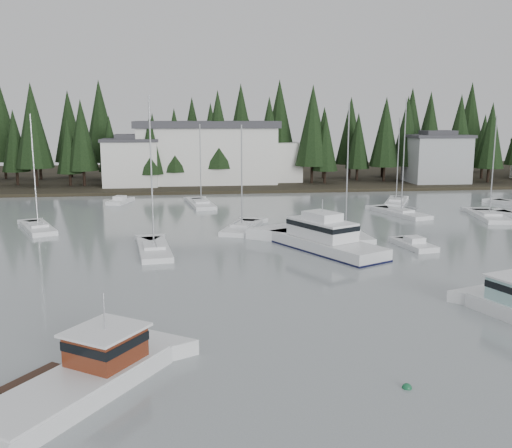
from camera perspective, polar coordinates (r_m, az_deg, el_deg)
The scene contains 19 objects.
ground at distance 24.96m, azimuth 14.92°, elevation -18.86°, with size 260.00×260.00×0.00m, color gray.
far_shore_land at distance 117.99m, azimuth -2.71°, elevation 4.76°, with size 240.00×54.00×1.00m, color black.
conifer_treeline at distance 107.09m, azimuth -2.27°, elevation 4.16°, with size 200.00×22.00×20.00m, color black, non-canonical shape.
house_west at distance 99.78m, azimuth -12.38°, elevation 6.13°, with size 9.54×7.42×8.75m.
house_east_a at distance 107.94m, azimuth 17.62°, elevation 6.34°, with size 10.60×8.48×9.25m.
harbor_inn at distance 102.74m, azimuth -3.79°, elevation 7.11°, with size 29.50×11.50×10.90m.
lobster_boat_brown at distance 27.55m, azimuth -16.95°, elevation -14.73°, with size 8.19×9.90×4.83m.
cabin_cruiser_center at distance 52.95m, azimuth 6.88°, elevation -1.76°, with size 9.33×13.05×5.44m.
sailboat_1 at distance 52.94m, azimuth -10.16°, elevation -2.67°, with size 3.84×9.44×14.54m.
sailboat_4 at distance 60.70m, azimuth 8.94°, elevation -0.93°, with size 3.24×10.83×14.04m.
sailboat_5 at distance 66.37m, azimuth -20.94°, elevation -0.51°, with size 5.61×8.47×12.99m.
sailboat_6 at distance 62.15m, azimuth -1.42°, elevation -0.54°, with size 5.52×8.63×11.87m.
sailboat_8 at distance 73.90m, azimuth 14.30°, elevation 0.96°, with size 5.21×9.25×14.92m.
sailboat_9 at distance 79.45m, azimuth -5.50°, elevation 1.88°, with size 4.02×9.32×11.73m.
sailboat_11 at distance 83.27m, azimuth 13.82°, elevation 2.04°, with size 5.87×8.59×12.56m.
sailboat_12 at distance 74.86m, azimuth 22.28°, elevation 0.59°, with size 4.52×8.98×12.81m.
runabout_1 at distance 55.91m, azimuth 15.53°, elevation -2.13°, with size 3.01×5.39×1.42m.
runabout_3 at distance 83.76m, azimuth -13.45°, elevation 2.14°, with size 3.53×5.48×1.42m.
mooring_buoy_green at distance 27.86m, azimuth 14.85°, elevation -15.58°, with size 0.45×0.45×0.45m, color #145933.
Camera 1 is at (-8.55, -20.05, 12.16)m, focal length 40.00 mm.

